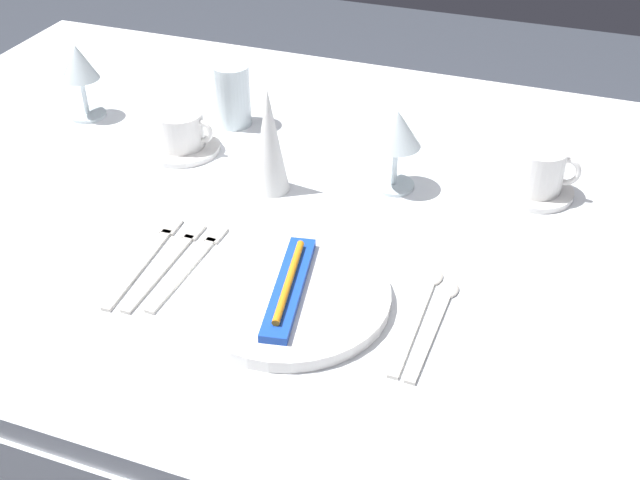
# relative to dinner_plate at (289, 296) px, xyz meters

# --- Properties ---
(dining_table) EXTENTS (1.80, 1.11, 0.74)m
(dining_table) POSITION_rel_dinner_plate_xyz_m (-0.02, 0.25, -0.09)
(dining_table) COLOR white
(dining_table) RESTS_ON ground
(dinner_plate) EXTENTS (0.27, 0.27, 0.02)m
(dinner_plate) POSITION_rel_dinner_plate_xyz_m (0.00, 0.00, 0.00)
(dinner_plate) COLOR white
(dinner_plate) RESTS_ON dining_table
(toothbrush_package) EXTENTS (0.07, 0.21, 0.02)m
(toothbrush_package) POSITION_rel_dinner_plate_xyz_m (-0.00, 0.00, 0.02)
(toothbrush_package) COLOR blue
(toothbrush_package) RESTS_ON dinner_plate
(fork_outer) EXTENTS (0.02, 0.21, 0.00)m
(fork_outer) POSITION_rel_dinner_plate_xyz_m (-0.16, 0.03, -0.01)
(fork_outer) COLOR beige
(fork_outer) RESTS_ON dining_table
(fork_inner) EXTENTS (0.02, 0.22, 0.00)m
(fork_inner) POSITION_rel_dinner_plate_xyz_m (-0.19, 0.02, -0.01)
(fork_inner) COLOR beige
(fork_inner) RESTS_ON dining_table
(fork_salad) EXTENTS (0.03, 0.22, 0.00)m
(fork_salad) POSITION_rel_dinner_plate_xyz_m (-0.23, 0.02, -0.01)
(fork_salad) COLOR beige
(fork_salad) RESTS_ON dining_table
(spoon_soup) EXTENTS (0.03, 0.23, 0.01)m
(spoon_soup) POSITION_rel_dinner_plate_xyz_m (0.17, 0.05, -0.01)
(spoon_soup) COLOR beige
(spoon_soup) RESTS_ON dining_table
(spoon_dessert) EXTENTS (0.03, 0.21, 0.01)m
(spoon_dessert) POSITION_rel_dinner_plate_xyz_m (0.19, 0.04, -0.01)
(spoon_dessert) COLOR beige
(spoon_dessert) RESTS_ON dining_table
(saucer_left) EXTENTS (0.14, 0.14, 0.01)m
(saucer_left) POSITION_rel_dinner_plate_xyz_m (-0.33, 0.32, -0.00)
(saucer_left) COLOR white
(saucer_left) RESTS_ON dining_table
(coffee_cup_left) EXTENTS (0.11, 0.08, 0.06)m
(coffee_cup_left) POSITION_rel_dinner_plate_xyz_m (-0.33, 0.32, 0.03)
(coffee_cup_left) COLOR white
(coffee_cup_left) RESTS_ON saucer_left
(saucer_right) EXTENTS (0.13, 0.13, 0.01)m
(saucer_right) POSITION_rel_dinner_plate_xyz_m (0.27, 0.39, -0.00)
(saucer_right) COLOR white
(saucer_right) RESTS_ON dining_table
(coffee_cup_right) EXTENTS (0.11, 0.08, 0.07)m
(coffee_cup_right) POSITION_rel_dinner_plate_xyz_m (0.27, 0.39, 0.04)
(coffee_cup_right) COLOR white
(coffee_cup_right) RESTS_ON saucer_right
(wine_glass_centre) EXTENTS (0.08, 0.08, 0.14)m
(wine_glass_centre) POSITION_rel_dinner_plate_xyz_m (0.05, 0.33, 0.09)
(wine_glass_centre) COLOR silver
(wine_glass_centre) RESTS_ON dining_table
(wine_glass_left) EXTENTS (0.07, 0.07, 0.14)m
(wine_glass_left) POSITION_rel_dinner_plate_xyz_m (-0.56, 0.38, 0.09)
(wine_glass_left) COLOR silver
(wine_glass_left) RESTS_ON dining_table
(drink_tumbler) EXTENTS (0.07, 0.07, 0.12)m
(drink_tumbler) POSITION_rel_dinner_plate_xyz_m (-0.29, 0.44, 0.05)
(drink_tumbler) COLOR silver
(drink_tumbler) RESTS_ON dining_table
(napkin_folded) EXTENTS (0.06, 0.06, 0.18)m
(napkin_folded) POSITION_rel_dinner_plate_xyz_m (-0.13, 0.25, 0.08)
(napkin_folded) COLOR white
(napkin_folded) RESTS_ON dining_table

